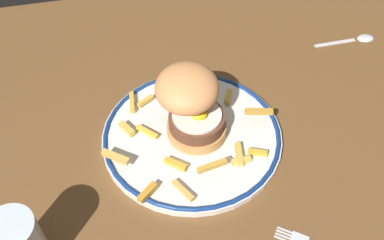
% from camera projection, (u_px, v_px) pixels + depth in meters
% --- Properties ---
extents(ground_plane, '(1.41, 1.02, 0.04)m').
position_uv_depth(ground_plane, '(206.00, 159.00, 0.72)').
color(ground_plane, brown).
extents(dinner_plate, '(0.30, 0.30, 0.02)m').
position_uv_depth(dinner_plate, '(192.00, 135.00, 0.72)').
color(dinner_plate, white).
rests_on(dinner_plate, ground_plane).
extents(burger, '(0.13, 0.13, 0.12)m').
position_uv_depth(burger, '(191.00, 104.00, 0.68)').
color(burger, '#D89250').
rests_on(burger, dinner_plate).
extents(fries_pile, '(0.29, 0.26, 0.03)m').
position_uv_depth(fries_pile, '(182.00, 128.00, 0.71)').
color(fries_pile, gold).
rests_on(fries_pile, dinner_plate).
extents(spoon, '(0.13, 0.03, 0.01)m').
position_uv_depth(spoon, '(359.00, 38.00, 0.90)').
color(spoon, silver).
rests_on(spoon, ground_plane).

